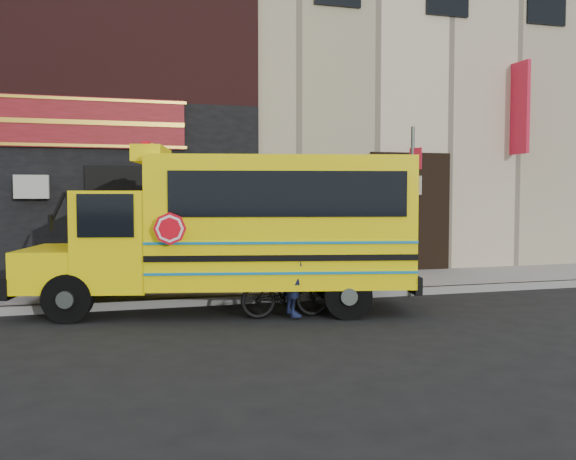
% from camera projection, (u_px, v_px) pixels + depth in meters
% --- Properties ---
extents(ground, '(120.00, 120.00, 0.00)m').
position_uv_depth(ground, '(342.00, 327.00, 10.11)').
color(ground, black).
rests_on(ground, ground).
extents(curb, '(40.00, 0.20, 0.15)m').
position_uv_depth(curb, '(293.00, 297.00, 12.59)').
color(curb, gray).
rests_on(curb, ground).
extents(sidewalk, '(40.00, 3.00, 0.15)m').
position_uv_depth(sidewalk, '(273.00, 286.00, 14.02)').
color(sidewalk, gray).
rests_on(sidewalk, ground).
extents(building, '(20.00, 10.70, 12.00)m').
position_uv_depth(building, '(217.00, 63.00, 19.75)').
color(building, beige).
rests_on(building, sidewalk).
extents(school_bus, '(7.20, 3.60, 2.92)m').
position_uv_depth(school_bus, '(242.00, 227.00, 11.50)').
color(school_bus, black).
rests_on(school_bus, ground).
extents(sign_pole, '(0.14, 0.29, 3.46)m').
position_uv_depth(sign_pole, '(413.00, 204.00, 13.03)').
color(sign_pole, '#454D47').
rests_on(sign_pole, ground).
extents(bicycle, '(1.57, 0.48, 0.94)m').
position_uv_depth(bicycle, '(286.00, 290.00, 10.86)').
color(bicycle, black).
rests_on(bicycle, ground).
extents(cyclist, '(0.43, 0.65, 1.76)m').
position_uv_depth(cyclist, '(293.00, 266.00, 10.77)').
color(cyclist, black).
rests_on(cyclist, ground).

